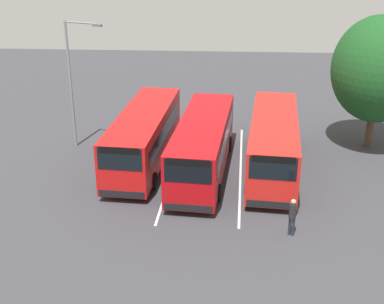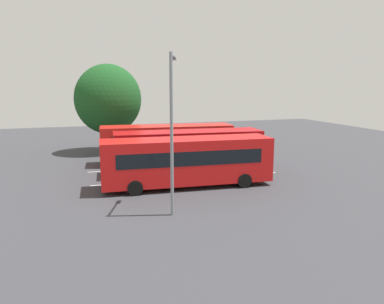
{
  "view_description": "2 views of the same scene",
  "coord_description": "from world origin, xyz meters",
  "px_view_note": "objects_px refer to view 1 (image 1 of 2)",
  "views": [
    {
      "loc": [
        27.04,
        0.89,
        12.29
      ],
      "look_at": [
        1.09,
        -0.8,
        1.45
      ],
      "focal_mm": 48.29,
      "sensor_mm": 36.0,
      "label": 1
    },
    {
      "loc": [
        -7.55,
        -25.57,
        6.46
      ],
      "look_at": [
        1.13,
        0.97,
        1.28
      ],
      "focal_mm": 34.96,
      "sensor_mm": 36.0,
      "label": 2
    }
  ],
  "objects_px": {
    "bus_center_right": "(273,142)",
    "street_lamp": "(73,76)",
    "pedestrian": "(292,214)",
    "bus_center_left": "(203,144)",
    "depot_tree": "(378,69)",
    "bus_far_left": "(144,135)"
  },
  "relations": [
    {
      "from": "street_lamp",
      "to": "depot_tree",
      "type": "distance_m",
      "value": 18.36
    },
    {
      "from": "street_lamp",
      "to": "depot_tree",
      "type": "xyz_separation_m",
      "value": [
        -1.2,
        18.31,
        0.43
      ]
    },
    {
      "from": "bus_far_left",
      "to": "bus_center_left",
      "type": "relative_size",
      "value": 1.0
    },
    {
      "from": "bus_far_left",
      "to": "street_lamp",
      "type": "height_order",
      "value": "street_lamp"
    },
    {
      "from": "bus_center_right",
      "to": "pedestrian",
      "type": "xyz_separation_m",
      "value": [
        7.03,
        0.3,
        -0.62
      ]
    },
    {
      "from": "bus_center_right",
      "to": "depot_tree",
      "type": "distance_m",
      "value": 8.2
    },
    {
      "from": "bus_center_left",
      "to": "pedestrian",
      "type": "bearing_deg",
      "value": 38.28
    },
    {
      "from": "bus_center_left",
      "to": "bus_center_right",
      "type": "bearing_deg",
      "value": 103.34
    },
    {
      "from": "bus_far_left",
      "to": "depot_tree",
      "type": "distance_m",
      "value": 14.57
    },
    {
      "from": "bus_far_left",
      "to": "depot_tree",
      "type": "height_order",
      "value": "depot_tree"
    },
    {
      "from": "bus_center_right",
      "to": "depot_tree",
      "type": "relative_size",
      "value": 1.32
    },
    {
      "from": "bus_center_right",
      "to": "depot_tree",
      "type": "xyz_separation_m",
      "value": [
        -4.01,
        6.36,
        3.28
      ]
    },
    {
      "from": "pedestrian",
      "to": "street_lamp",
      "type": "height_order",
      "value": "street_lamp"
    },
    {
      "from": "bus_center_left",
      "to": "pedestrian",
      "type": "relative_size",
      "value": 6.05
    },
    {
      "from": "bus_center_left",
      "to": "bus_center_right",
      "type": "distance_m",
      "value": 3.99
    },
    {
      "from": "pedestrian",
      "to": "bus_far_left",
      "type": "bearing_deg",
      "value": 70.0
    },
    {
      "from": "bus_far_left",
      "to": "bus_center_left",
      "type": "xyz_separation_m",
      "value": [
        1.19,
        3.47,
        0.0
      ]
    },
    {
      "from": "bus_center_right",
      "to": "street_lamp",
      "type": "xyz_separation_m",
      "value": [
        -2.81,
        -11.95,
        2.85
      ]
    },
    {
      "from": "pedestrian",
      "to": "bus_center_left",
      "type": "bearing_deg",
      "value": 58.08
    },
    {
      "from": "bus_center_left",
      "to": "street_lamp",
      "type": "xyz_separation_m",
      "value": [
        -3.4,
        -8.01,
        2.85
      ]
    },
    {
      "from": "bus_far_left",
      "to": "bus_center_left",
      "type": "distance_m",
      "value": 3.67
    },
    {
      "from": "pedestrian",
      "to": "street_lamp",
      "type": "relative_size",
      "value": 0.23
    }
  ]
}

